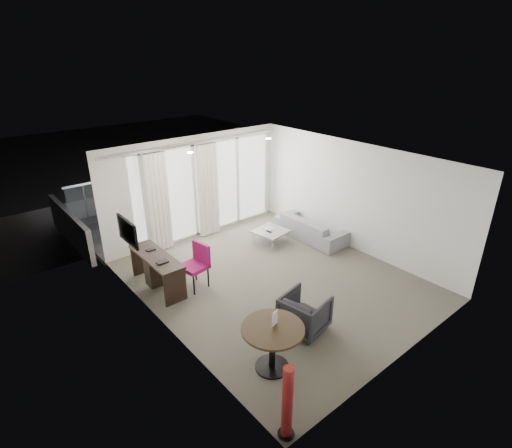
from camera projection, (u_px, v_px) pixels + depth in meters
floor at (274, 280)px, 8.49m from camera, size 5.00×6.00×0.00m
ceiling at (276, 161)px, 7.43m from camera, size 5.00×6.00×0.00m
wall_left at (161, 264)px, 6.51m from camera, size 0.00×6.00×2.60m
wall_right at (354, 197)px, 9.42m from camera, size 0.00×6.00×2.60m
wall_front at (412, 289)px, 5.85m from camera, size 5.00×0.00×2.60m
window_panel at (206, 188)px, 10.28m from camera, size 4.00×0.02×2.38m
window_frame at (206, 189)px, 10.27m from camera, size 4.10×0.06×2.44m
curtain_left at (158, 203)px, 9.32m from camera, size 0.60×0.20×2.38m
curtain_right at (208, 190)px, 10.14m from camera, size 0.60×0.20×2.38m
curtain_track at (197, 143)px, 9.48m from camera, size 4.80×0.04×0.04m
downlight_a at (190, 153)px, 8.04m from camera, size 0.12×0.12×0.02m
downlight_b at (268, 139)px, 9.26m from camera, size 0.12×0.12×0.02m
desk at (158, 272)px, 8.11m from camera, size 0.48×1.55×0.73m
tv at (127, 232)px, 7.54m from camera, size 0.05×0.80×0.50m
desk_chair at (194, 267)px, 8.06m from camera, size 0.59×0.56×0.94m
round_table at (272, 348)px, 6.03m from camera, size 1.15×1.15×0.76m
menu_card at (275, 327)px, 5.96m from camera, size 0.13×0.06×0.23m
red_lamp at (287, 403)px, 4.89m from camera, size 0.25×0.25×1.11m
tub_armchair at (305, 313)px, 6.89m from camera, size 0.87×0.85×0.68m
coffee_table at (271, 237)px, 10.04m from camera, size 0.85×0.85×0.33m
remote at (269, 231)px, 9.90m from camera, size 0.05×0.14×0.02m
magazine at (268, 228)px, 10.06m from camera, size 0.23×0.29×0.02m
sofa at (310, 228)px, 10.26m from camera, size 0.77×1.97×0.58m
terrace_slab at (180, 216)px, 11.86m from camera, size 5.60×3.00×0.12m
rattan_chair_a at (193, 198)px, 11.80m from camera, size 0.77×0.77×0.91m
rattan_chair_b at (232, 188)px, 12.67m from camera, size 0.74×0.74×0.89m
rattan_table at (198, 200)px, 12.17m from camera, size 0.59×0.59×0.52m
balustrade at (156, 186)px, 12.65m from camera, size 5.50×0.06×1.05m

